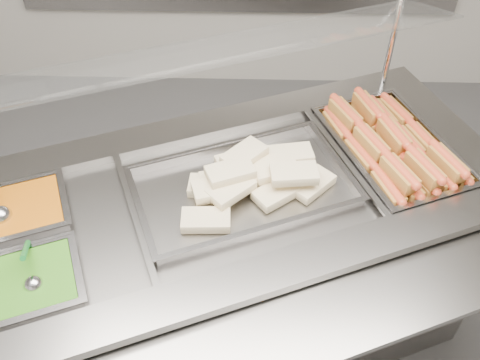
{
  "coord_description": "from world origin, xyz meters",
  "views": [
    {
      "loc": [
        0.11,
        -1.06,
        2.38
      ],
      "look_at": [
        0.07,
        0.31,
        1.03
      ],
      "focal_mm": 40.0,
      "sensor_mm": 36.0,
      "label": 1
    }
  ],
  "objects_px": {
    "pan_wraps": "(243,190)",
    "pan_hotdogs": "(390,153)",
    "steam_counter": "(228,271)",
    "serving_spoon": "(32,279)",
    "ladle": "(1,214)",
    "sneeze_guard": "(199,56)"
  },
  "relations": [
    {
      "from": "pan_wraps",
      "to": "ladle",
      "type": "relative_size",
      "value": 4.28
    },
    {
      "from": "steam_counter",
      "to": "pan_hotdogs",
      "type": "relative_size",
      "value": 3.22
    },
    {
      "from": "pan_hotdogs",
      "to": "pan_wraps",
      "type": "xyz_separation_m",
      "value": [
        -0.58,
        -0.24,
        0.02
      ]
    },
    {
      "from": "steam_counter",
      "to": "ladle",
      "type": "height_order",
      "value": "ladle"
    },
    {
      "from": "pan_wraps",
      "to": "pan_hotdogs",
      "type": "bearing_deg",
      "value": 22.17
    },
    {
      "from": "sneeze_guard",
      "to": "serving_spoon",
      "type": "bearing_deg",
      "value": -126.91
    },
    {
      "from": "steam_counter",
      "to": "pan_hotdogs",
      "type": "distance_m",
      "value": 0.83
    },
    {
      "from": "pan_wraps",
      "to": "serving_spoon",
      "type": "height_order",
      "value": "serving_spoon"
    },
    {
      "from": "ladle",
      "to": "steam_counter",
      "type": "bearing_deg",
      "value": 11.37
    },
    {
      "from": "steam_counter",
      "to": "sneeze_guard",
      "type": "distance_m",
      "value": 0.94
    },
    {
      "from": "sneeze_guard",
      "to": "serving_spoon",
      "type": "relative_size",
      "value": 9.58
    },
    {
      "from": "steam_counter",
      "to": "pan_wraps",
      "type": "relative_size",
      "value": 2.63
    },
    {
      "from": "steam_counter",
      "to": "pan_hotdogs",
      "type": "height_order",
      "value": "pan_hotdogs"
    },
    {
      "from": "sneeze_guard",
      "to": "pan_hotdogs",
      "type": "relative_size",
      "value": 2.57
    },
    {
      "from": "pan_hotdogs",
      "to": "pan_wraps",
      "type": "distance_m",
      "value": 0.63
    },
    {
      "from": "ladle",
      "to": "serving_spoon",
      "type": "height_order",
      "value": "ladle"
    },
    {
      "from": "steam_counter",
      "to": "sneeze_guard",
      "type": "xyz_separation_m",
      "value": [
        -0.09,
        0.23,
        0.91
      ]
    },
    {
      "from": "steam_counter",
      "to": "sneeze_guard",
      "type": "bearing_deg",
      "value": 112.17
    },
    {
      "from": "sneeze_guard",
      "to": "serving_spoon",
      "type": "height_order",
      "value": "sneeze_guard"
    },
    {
      "from": "ladle",
      "to": "pan_wraps",
      "type": "bearing_deg",
      "value": 12.22
    },
    {
      "from": "steam_counter",
      "to": "serving_spoon",
      "type": "distance_m",
      "value": 0.87
    },
    {
      "from": "sneeze_guard",
      "to": "ladle",
      "type": "bearing_deg",
      "value": -150.51
    }
  ]
}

